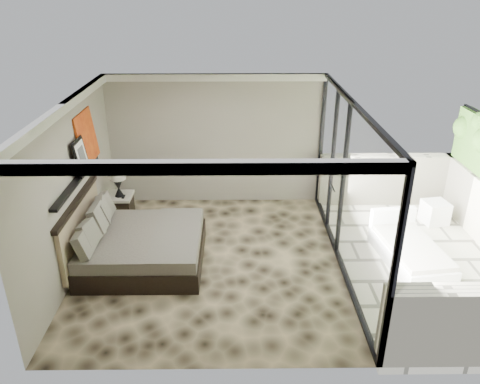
{
  "coord_description": "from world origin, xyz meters",
  "views": [
    {
      "loc": [
        0.42,
        -6.97,
        4.51
      ],
      "look_at": [
        0.5,
        0.4,
        1.15
      ],
      "focal_mm": 35.0,
      "sensor_mm": 36.0,
      "label": 1
    }
  ],
  "objects_px": {
    "ottoman": "(435,212)",
    "bed": "(137,245)",
    "table_lamp": "(118,179)",
    "lounger": "(409,251)",
    "nightstand": "(120,206)"
  },
  "relations": [
    {
      "from": "bed",
      "to": "ottoman",
      "type": "distance_m",
      "value": 5.9
    },
    {
      "from": "bed",
      "to": "ottoman",
      "type": "xyz_separation_m",
      "value": [
        5.73,
        1.41,
        -0.11
      ]
    },
    {
      "from": "table_lamp",
      "to": "lounger",
      "type": "relative_size",
      "value": 0.33
    },
    {
      "from": "nightstand",
      "to": "lounger",
      "type": "relative_size",
      "value": 0.3
    },
    {
      "from": "bed",
      "to": "table_lamp",
      "type": "relative_size",
      "value": 3.51
    },
    {
      "from": "bed",
      "to": "ottoman",
      "type": "relative_size",
      "value": 4.61
    },
    {
      "from": "ottoman",
      "to": "lounger",
      "type": "bearing_deg",
      "value": -125.13
    },
    {
      "from": "nightstand",
      "to": "ottoman",
      "type": "xyz_separation_m",
      "value": [
        6.41,
        -0.26,
        -0.05
      ]
    },
    {
      "from": "lounger",
      "to": "ottoman",
      "type": "bearing_deg",
      "value": 47.35
    },
    {
      "from": "table_lamp",
      "to": "lounger",
      "type": "height_order",
      "value": "table_lamp"
    },
    {
      "from": "ottoman",
      "to": "table_lamp",
      "type": "bearing_deg",
      "value": 178.06
    },
    {
      "from": "ottoman",
      "to": "bed",
      "type": "bearing_deg",
      "value": -166.2
    },
    {
      "from": "bed",
      "to": "table_lamp",
      "type": "height_order",
      "value": "bed"
    },
    {
      "from": "nightstand",
      "to": "table_lamp",
      "type": "xyz_separation_m",
      "value": [
        0.03,
        -0.05,
        0.62
      ]
    },
    {
      "from": "bed",
      "to": "table_lamp",
      "type": "xyz_separation_m",
      "value": [
        -0.64,
        1.62,
        0.56
      ]
    }
  ]
}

